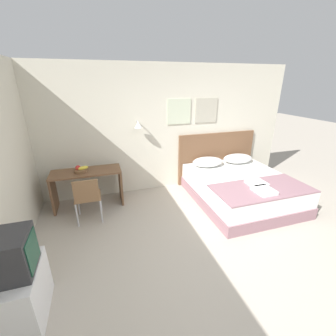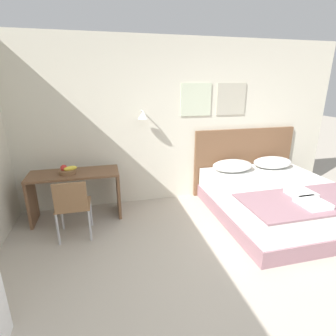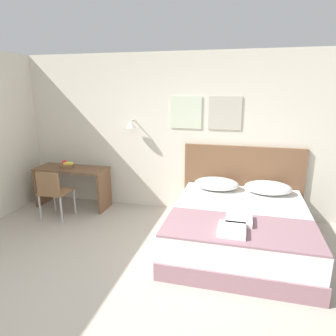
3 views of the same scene
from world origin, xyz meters
name	(u,v)px [view 1 (image 1 of 3)]	position (x,y,z in m)	size (l,w,h in m)	color
ground_plane	(217,266)	(0.00, 0.00, 0.00)	(24.00, 24.00, 0.00)	#B2A899
wall_back	(163,130)	(0.01, 2.57, 1.33)	(5.85, 0.31, 2.65)	beige
bed	(240,188)	(1.31, 1.46, 0.26)	(1.79, 2.05, 0.53)	gray
headboard	(216,157)	(1.31, 2.51, 0.59)	(1.91, 0.06, 1.19)	brown
pillow_left	(208,162)	(0.93, 2.20, 0.63)	(0.69, 0.47, 0.19)	white
pillow_right	(238,158)	(1.70, 2.20, 0.63)	(0.69, 0.47, 0.19)	white
throw_blanket	(262,188)	(1.31, 0.86, 0.55)	(1.74, 0.82, 0.02)	gray
folded_towel_near_foot	(257,183)	(1.30, 1.01, 0.59)	(0.30, 0.31, 0.06)	white
folded_towel_mid_bed	(264,191)	(1.23, 0.72, 0.59)	(0.30, 0.34, 0.06)	white
desk	(87,181)	(-1.62, 2.18, 0.51)	(1.27, 0.51, 0.72)	brown
desk_chair	(87,196)	(-1.61, 1.59, 0.50)	(0.43, 0.43, 0.83)	#8E6642
fruit_bowl	(81,170)	(-1.71, 2.16, 0.77)	(0.27, 0.24, 0.13)	brown
tv_stand	(18,296)	(-2.27, -0.01, 0.30)	(0.47, 0.67, 0.60)	white
television	(5,256)	(-2.26, -0.01, 0.81)	(0.46, 0.42, 0.42)	#2D2D30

